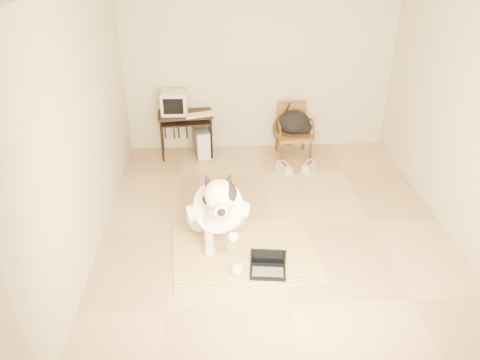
{
  "coord_description": "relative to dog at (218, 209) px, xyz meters",
  "views": [
    {
      "loc": [
        -0.66,
        -4.57,
        3.19
      ],
      "look_at": [
        -0.41,
        -0.15,
        0.71
      ],
      "focal_mm": 35.0,
      "sensor_mm": 36.0,
      "label": 1
    }
  ],
  "objects": [
    {
      "name": "backpack",
      "position": [
        1.2,
        2.14,
        0.11
      ],
      "size": [
        0.52,
        0.4,
        0.36
      ],
      "color": "black",
      "rests_on": "rattan_chair"
    },
    {
      "name": "wall_left",
      "position": [
        -1.33,
        0.25,
        0.94
      ],
      "size": [
        0.0,
        4.5,
        4.5
      ],
      "primitive_type": "plane",
      "rotation": [
        1.57,
        0.0,
        1.57
      ],
      "color": "#BAB299",
      "rests_on": "floor"
    },
    {
      "name": "desk_keyboard",
      "position": [
        -0.23,
        2.15,
        0.27
      ],
      "size": [
        0.45,
        0.28,
        0.03
      ],
      "primitive_type": "cube",
      "rotation": [
        0.0,
        0.0,
        0.3
      ],
      "color": "beige",
      "rests_on": "computer_desk"
    },
    {
      "name": "rug",
      "position": [
        0.28,
        -0.25,
        -0.4
      ],
      "size": [
        1.64,
        1.31,
        0.02
      ],
      "color": "gold",
      "rests_on": "floor"
    },
    {
      "name": "wall_back",
      "position": [
        0.67,
        2.5,
        0.94
      ],
      "size": [
        4.5,
        0.0,
        4.5
      ],
      "primitive_type": "plane",
      "rotation": [
        1.57,
        0.0,
        0.0
      ],
      "color": "#BAB299",
      "rests_on": "floor"
    },
    {
      "name": "floor",
      "position": [
        0.67,
        0.25,
        -0.41
      ],
      "size": [
        4.5,
        4.5,
        0.0
      ],
      "primitive_type": "plane",
      "color": "tan",
      "rests_on": "ground"
    },
    {
      "name": "sneaker_left",
      "position": [
        0.98,
        1.6,
        -0.36
      ],
      "size": [
        0.21,
        0.34,
        0.11
      ],
      "color": "white",
      "rests_on": "floor"
    },
    {
      "name": "pc_tower",
      "position": [
        -0.22,
        2.21,
        -0.19
      ],
      "size": [
        0.28,
        0.5,
        0.44
      ],
      "color": "#515154",
      "rests_on": "floor"
    },
    {
      "name": "rattan_chair",
      "position": [
        1.17,
        2.15,
        -0.02
      ],
      "size": [
        0.55,
        0.53,
        0.78
      ],
      "color": "brown",
      "rests_on": "floor"
    },
    {
      "name": "laptop",
      "position": [
        0.5,
        -0.58,
        -0.33
      ],
      "size": [
        0.4,
        0.31,
        0.26
      ],
      "color": "black",
      "rests_on": "rug"
    },
    {
      "name": "crt_monitor",
      "position": [
        -0.59,
        2.28,
        0.42
      ],
      "size": [
        0.38,
        0.37,
        0.33
      ],
      "color": "beige",
      "rests_on": "computer_desk"
    },
    {
      "name": "wall_front",
      "position": [
        0.67,
        -2.0,
        0.94
      ],
      "size": [
        4.5,
        0.0,
        4.5
      ],
      "primitive_type": "plane",
      "rotation": [
        -1.57,
        0.0,
        0.0
      ],
      "color": "#BAB299",
      "rests_on": "floor"
    },
    {
      "name": "sneaker_right",
      "position": [
        1.34,
        1.62,
        -0.36
      ],
      "size": [
        0.27,
        0.34,
        0.11
      ],
      "color": "white",
      "rests_on": "floor"
    },
    {
      "name": "wall_right",
      "position": [
        2.67,
        0.25,
        0.94
      ],
      "size": [
        0.0,
        4.5,
        4.5
      ],
      "primitive_type": "plane",
      "rotation": [
        1.57,
        0.0,
        -1.57
      ],
      "color": "#BAB299",
      "rests_on": "floor"
    },
    {
      "name": "computer_desk",
      "position": [
        -0.45,
        2.23,
        0.16
      ],
      "size": [
        0.84,
        0.52,
        0.67
      ],
      "color": "black",
      "rests_on": "floor"
    },
    {
      "name": "dog",
      "position": [
        0.0,
        0.0,
        0.0
      ],
      "size": [
        0.7,
        1.44,
        1.05
      ],
      "color": "silver",
      "rests_on": "rug"
    }
  ]
}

